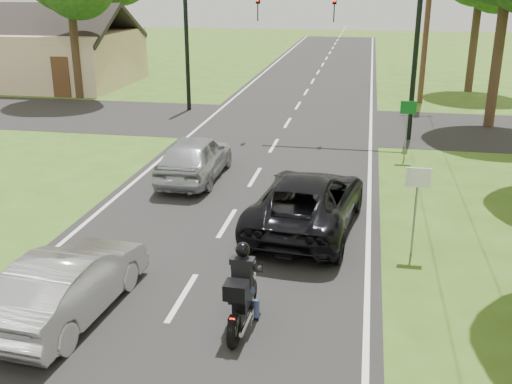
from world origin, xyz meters
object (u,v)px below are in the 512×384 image
(traffic_signal, at_px, (368,34))
(sign_green, at_px, (408,116))
(sign_white, at_px, (417,190))
(utility_pole_far, at_px, (429,1))
(silver_sedan, at_px, (70,283))
(silver_suv, at_px, (195,157))
(motorcycle_rider, at_px, (242,295))
(dark_suv, at_px, (307,201))

(traffic_signal, height_order, sign_green, traffic_signal)
(traffic_signal, xyz_separation_m, sign_white, (1.36, -11.02, -2.54))
(traffic_signal, relative_size, utility_pole_far, 0.64)
(silver_sedan, relative_size, silver_suv, 0.94)
(silver_sedan, distance_m, sign_white, 7.75)
(sign_white, bearing_deg, motorcycle_rider, -130.53)
(motorcycle_rider, distance_m, sign_green, 12.36)
(dark_suv, xyz_separation_m, sign_green, (2.79, 6.90, 0.86))
(silver_suv, bearing_deg, motorcycle_rider, 111.65)
(sign_white, bearing_deg, dark_suv, 157.01)
(sign_white, bearing_deg, traffic_signal, 97.05)
(silver_suv, height_order, utility_pole_far, utility_pole_far)
(dark_suv, xyz_separation_m, sign_white, (2.59, -1.10, 0.86))
(motorcycle_rider, relative_size, silver_suv, 0.47)
(silver_suv, distance_m, sign_green, 7.66)
(sign_white, distance_m, sign_green, 8.00)
(utility_pole_far, height_order, sign_green, utility_pole_far)
(sign_white, relative_size, sign_green, 1.00)
(traffic_signal, bearing_deg, motorcycle_rider, -97.33)
(dark_suv, distance_m, sign_green, 7.49)
(utility_pole_far, distance_m, sign_green, 11.63)
(motorcycle_rider, height_order, sign_white, sign_white)
(silver_sedan, distance_m, silver_suv, 8.50)
(utility_pole_far, xyz_separation_m, sign_white, (-1.50, -19.02, -3.49))
(silver_suv, xyz_separation_m, sign_green, (6.77, 3.48, 0.86))
(dark_suv, bearing_deg, sign_green, -106.22)
(motorcycle_rider, height_order, silver_suv, motorcycle_rider)
(dark_suv, bearing_deg, sign_white, 162.83)
(dark_suv, bearing_deg, utility_pole_far, -97.05)
(traffic_signal, relative_size, sign_green, 3.00)
(dark_suv, height_order, traffic_signal, traffic_signal)
(sign_white, height_order, sign_green, same)
(utility_pole_far, relative_size, sign_green, 4.71)
(dark_suv, xyz_separation_m, silver_suv, (-3.98, 3.42, -0.00))
(motorcycle_rider, bearing_deg, utility_pole_far, 80.13)
(traffic_signal, distance_m, utility_pole_far, 8.55)
(traffic_signal, height_order, utility_pole_far, utility_pole_far)
(silver_sedan, relative_size, traffic_signal, 0.63)
(motorcycle_rider, relative_size, sign_green, 0.94)
(silver_sedan, bearing_deg, dark_suv, -123.79)
(silver_suv, distance_m, utility_pole_far, 17.15)
(motorcycle_rider, relative_size, utility_pole_far, 0.20)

